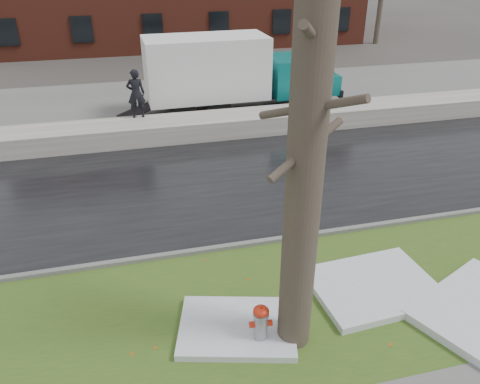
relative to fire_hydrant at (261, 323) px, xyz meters
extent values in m
plane|color=#47423D|center=(0.50, 2.11, -0.51)|extent=(120.00, 120.00, 0.00)
cube|color=#324F1A|center=(0.50, 0.86, -0.49)|extent=(60.00, 4.50, 0.04)
cube|color=black|center=(0.50, 6.61, -0.50)|extent=(60.00, 7.00, 0.03)
cube|color=slate|center=(0.50, 15.11, -0.50)|extent=(60.00, 9.00, 0.03)
cube|color=slate|center=(0.50, 3.11, -0.44)|extent=(60.00, 0.15, 0.14)
cube|color=#B9B4A9|center=(0.50, 10.81, -0.14)|extent=(60.00, 1.60, 0.75)
cylinder|color=brown|center=(-5.50, 28.11, 2.74)|extent=(0.36, 0.36, 6.50)
cylinder|color=gray|center=(0.00, -0.01, -0.09)|extent=(0.28, 0.28, 0.77)
ellipsoid|color=red|center=(0.00, -0.01, 0.29)|extent=(0.32, 0.32, 0.18)
cylinder|color=red|center=(0.00, -0.01, 0.39)|extent=(0.06, 0.06, 0.05)
cylinder|color=red|center=(-0.16, 0.01, -0.02)|extent=(0.12, 0.13, 0.12)
cylinder|color=red|center=(0.16, -0.02, -0.02)|extent=(0.12, 0.13, 0.12)
cylinder|color=gray|center=(0.02, 0.15, -0.02)|extent=(0.16, 0.12, 0.15)
cylinder|color=brown|center=(0.63, -0.04, 3.28)|extent=(0.67, 0.67, 7.52)
cylinder|color=brown|center=(0.63, -0.04, 4.04)|extent=(1.10, 1.65, 0.78)
cylinder|color=brown|center=(0.63, -0.04, 5.00)|extent=(1.01, 1.46, 0.71)
cylinder|color=brown|center=(0.63, -0.04, 3.39)|extent=(1.45, 0.82, 0.67)
cube|color=black|center=(2.74, 13.49, 0.10)|extent=(7.55, 1.10, 0.21)
cube|color=white|center=(1.52, 13.46, 1.46)|extent=(5.13, 2.46, 2.54)
cube|color=#0C6D6D|center=(5.42, 13.55, 0.90)|extent=(2.21, 2.30, 1.60)
cube|color=#0C6D6D|center=(6.79, 13.58, 0.52)|extent=(1.17, 2.09, 0.85)
cube|color=black|center=(6.08, 13.56, 1.46)|extent=(0.12, 1.88, 0.85)
cube|color=black|center=(-1.59, 13.40, -0.21)|extent=(1.64, 1.16, 0.63)
cylinder|color=black|center=(6.15, 12.58, 0.00)|extent=(1.04, 0.30, 1.04)
cylinder|color=black|center=(6.11, 14.55, 0.00)|extent=(1.04, 0.30, 1.04)
cylinder|color=black|center=(1.82, 12.48, 0.00)|extent=(1.04, 0.30, 1.04)
cylinder|color=black|center=(1.78, 14.46, 0.00)|extent=(1.04, 0.30, 1.04)
cylinder|color=black|center=(0.32, 12.45, 0.00)|extent=(1.04, 0.30, 1.04)
cylinder|color=black|center=(0.27, 14.43, 0.00)|extent=(1.04, 0.30, 1.04)
imported|color=black|center=(-1.53, 11.41, 1.15)|extent=(0.67, 0.45, 1.83)
cube|color=silver|center=(2.79, 0.85, -0.39)|extent=(2.72, 2.16, 0.16)
cube|color=silver|center=(-0.35, 0.40, -0.40)|extent=(2.54, 2.12, 0.14)
cube|color=silver|center=(4.54, -0.29, -0.38)|extent=(3.29, 2.78, 0.18)
camera|label=1|loc=(-1.92, -6.11, 6.15)|focal=35.00mm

